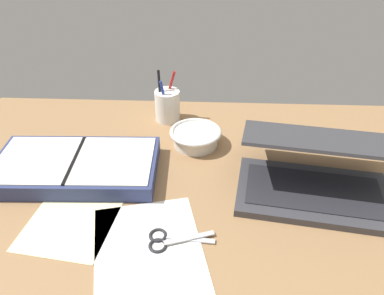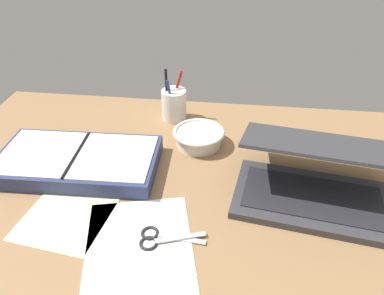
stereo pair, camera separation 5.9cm
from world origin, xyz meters
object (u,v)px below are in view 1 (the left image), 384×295
(bowl, at_px, (196,136))
(pen_cup, at_px, (167,105))
(scissors, at_px, (166,240))
(planner, at_px, (76,166))
(laptop, at_px, (315,174))

(bowl, bearing_deg, pen_cup, 123.90)
(pen_cup, xyz_separation_m, scissors, (0.05, -0.50, -0.05))
(bowl, distance_m, planner, 0.33)
(laptop, relative_size, bowl, 2.65)
(pen_cup, distance_m, scissors, 0.51)
(pen_cup, bearing_deg, scissors, -84.68)
(laptop, distance_m, pen_cup, 0.50)
(bowl, bearing_deg, laptop, -32.53)
(bowl, height_order, planner, same)
(planner, bearing_deg, pen_cup, 52.42)
(laptop, bearing_deg, planner, -175.13)
(planner, height_order, scissors, planner)
(pen_cup, relative_size, scissors, 1.15)
(laptop, xyz_separation_m, planner, (-0.59, 0.04, -0.03))
(bowl, relative_size, scissors, 1.05)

